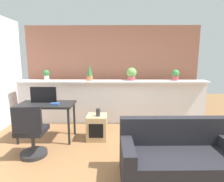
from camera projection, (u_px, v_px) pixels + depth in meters
ground_plane at (110, 166)px, 2.88m from camera, size 12.00×12.00×0.00m
divider_wall at (112, 103)px, 4.76m from camera, size 4.68×0.16×1.05m
plant_shelf at (112, 81)px, 4.62m from camera, size 4.68×0.38×0.04m
brick_wall_behind at (112, 72)px, 5.22m from camera, size 4.68×0.10×2.50m
potted_plant_0 at (46, 75)px, 4.64m from camera, size 0.16×0.16×0.26m
potted_plant_1 at (90, 73)px, 4.56m from camera, size 0.15×0.15×0.41m
potted_plant_2 at (132, 74)px, 4.61m from camera, size 0.25×0.25×0.32m
potted_plant_3 at (175, 75)px, 4.59m from camera, size 0.18×0.18×0.27m
desk at (46, 108)px, 3.75m from camera, size 1.10×0.60×0.75m
tv_monitor at (43, 95)px, 3.79m from camera, size 0.52×0.04×0.32m
office_chair at (31, 135)px, 3.08m from camera, size 0.46×0.47×0.91m
side_cube_shelf at (97, 127)px, 3.82m from camera, size 0.40×0.41×0.50m
vase_on_shelf at (98, 112)px, 3.72m from camera, size 0.09×0.09×0.16m
book_on_desk at (55, 104)px, 3.62m from camera, size 0.16×0.10×0.04m
couch at (178, 160)px, 2.54m from camera, size 1.58×0.80×0.80m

